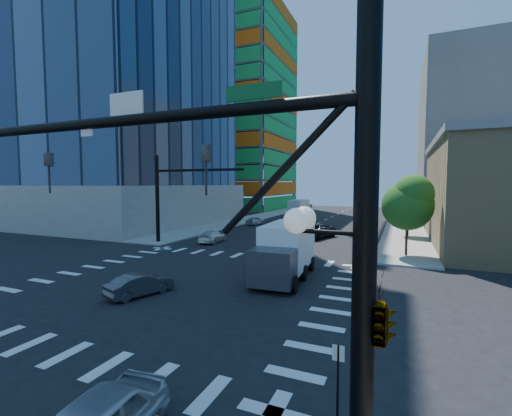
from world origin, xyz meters
The scene contains 17 objects.
ground centered at (0.00, 0.00, 0.00)m, with size 160.00×160.00×0.00m, color black.
road_markings centered at (0.00, 0.00, 0.01)m, with size 20.00×20.00×0.01m, color silver.
sidewalk_ne centered at (12.50, 40.00, 0.07)m, with size 5.00×60.00×0.15m, color gray.
sidewalk_nw centered at (-12.50, 40.00, 0.07)m, with size 5.00×60.00×0.15m, color gray.
construction_building centered at (-27.41, 61.93, 24.61)m, with size 25.16×34.50×70.60m.
bg_building_ne centered at (27.00, 55.00, 14.00)m, with size 24.00×30.00×28.00m, color slate.
signal_mast_se centered at (10.60, -11.50, 5.01)m, with size 10.51×2.48×9.00m.
signal_mast_nw centered at (-10.00, 11.50, 5.49)m, with size 10.20×0.40×9.00m.
tree_south centered at (12.63, 13.90, 4.69)m, with size 4.16×4.16×6.82m.
tree_north centered at (12.93, 25.90, 3.99)m, with size 3.54×3.52×5.78m.
no_parking_sign centered at (10.70, -9.00, 1.38)m, with size 0.30×0.06×2.20m.
car_nb_far centered at (3.04, 21.11, 0.80)m, with size 2.66×5.77×1.60m, color black.
car_sb_near centered at (-6.33, 13.96, 0.63)m, with size 1.76×4.32×1.25m, color white.
car_sb_mid centered at (-8.27, 30.01, 0.64)m, with size 1.50×3.74×1.27m, color #B8B8C0.
car_sb_cross centered at (-1.18, -2.74, 0.61)m, with size 1.29×3.70×1.22m, color #424246.
box_truck_near centered at (5.13, 3.44, 1.56)m, with size 3.28×6.89×3.53m.
box_truck_far centered at (-5.53, 45.47, 1.44)m, with size 3.15×6.41×3.26m.
Camera 1 is at (12.03, -17.32, 6.17)m, focal length 24.00 mm.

